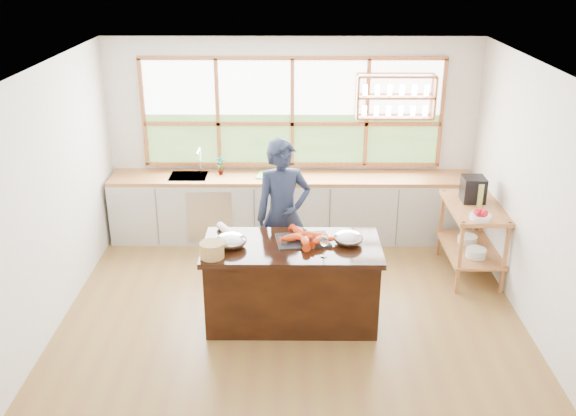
{
  "coord_description": "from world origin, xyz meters",
  "views": [
    {
      "loc": [
        0.0,
        -6.21,
        3.78
      ],
      "look_at": [
        -0.04,
        0.15,
        1.17
      ],
      "focal_mm": 40.0,
      "sensor_mm": 36.0,
      "label": 1
    }
  ],
  "objects_px": {
    "island": "(292,283)",
    "espresso_machine": "(473,189)",
    "cook": "(283,215)",
    "wicker_basket": "(212,250)"
  },
  "relations": [
    {
      "from": "island",
      "to": "espresso_machine",
      "type": "height_order",
      "value": "espresso_machine"
    },
    {
      "from": "cook",
      "to": "espresso_machine",
      "type": "height_order",
      "value": "cook"
    },
    {
      "from": "cook",
      "to": "wicker_basket",
      "type": "bearing_deg",
      "value": -138.12
    },
    {
      "from": "cook",
      "to": "wicker_basket",
      "type": "height_order",
      "value": "cook"
    },
    {
      "from": "island",
      "to": "cook",
      "type": "height_order",
      "value": "cook"
    },
    {
      "from": "island",
      "to": "espresso_machine",
      "type": "relative_size",
      "value": 6.1
    },
    {
      "from": "espresso_machine",
      "to": "wicker_basket",
      "type": "relative_size",
      "value": 1.24
    },
    {
      "from": "espresso_machine",
      "to": "wicker_basket",
      "type": "bearing_deg",
      "value": -151.74
    },
    {
      "from": "espresso_machine",
      "to": "cook",
      "type": "bearing_deg",
      "value": -167.76
    },
    {
      "from": "island",
      "to": "cook",
      "type": "relative_size",
      "value": 1.03
    }
  ]
}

